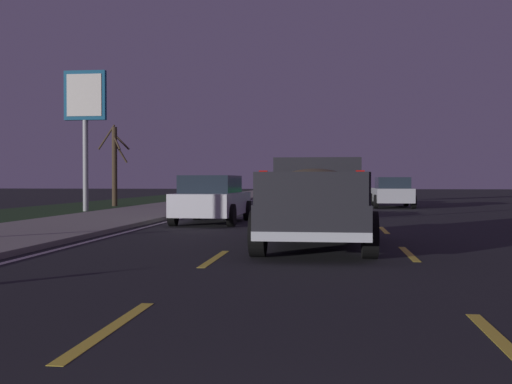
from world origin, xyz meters
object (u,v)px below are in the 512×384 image
sedan_white (212,199)px  gas_price_sign (85,107)px  sedan_silver (392,192)px  sedan_green (328,191)px  sedan_blue (275,190)px  bare_tree_far (115,164)px  pickup_truck (317,200)px

sedan_white → gas_price_sign: bearing=45.5°
sedan_white → gas_price_sign: gas_price_sign is taller
sedan_white → sedan_silver: size_ratio=1.01×
sedan_green → gas_price_sign: bearing=126.4°
sedan_blue → sedan_silver: (-7.66, -6.71, 0.00)m
sedan_white → bare_tree_far: (12.55, 7.70, 1.50)m
sedan_white → sedan_silver: 14.49m
sedan_green → pickup_truck: bearing=179.7°
pickup_truck → sedan_green: size_ratio=1.23×
sedan_silver → sedan_white: bearing=151.5°
gas_price_sign → bare_tree_far: (5.60, 0.63, -2.39)m
pickup_truck → sedan_blue: 27.47m
sedan_white → sedan_silver: (12.73, -6.92, 0.00)m
sedan_silver → bare_tree_far: bare_tree_far is taller
sedan_silver → sedan_green: bearing=57.2°
sedan_silver → bare_tree_far: 14.70m
sedan_silver → gas_price_sign: 15.64m
bare_tree_far → sedan_white: bearing=-148.4°
sedan_silver → sedan_blue: bearing=41.2°
sedan_blue → bare_tree_far: size_ratio=1.01×
sedan_silver → bare_tree_far: bearing=90.7°
pickup_truck → sedan_silver: size_ratio=1.23×
pickup_truck → gas_price_sign: bearing=37.5°
sedan_blue → sedan_white: 20.39m
sedan_green → gas_price_sign: gas_price_sign is taller
sedan_blue → sedan_green: size_ratio=1.00×
pickup_truck → gas_price_sign: size_ratio=0.87×
sedan_white → bare_tree_far: bearing=31.6°
sedan_blue → sedan_green: bearing=-148.3°
sedan_white → gas_price_sign: 10.65m
sedan_blue → sedan_white: size_ratio=1.00×
pickup_truck → gas_price_sign: (13.83, 10.61, 3.70)m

